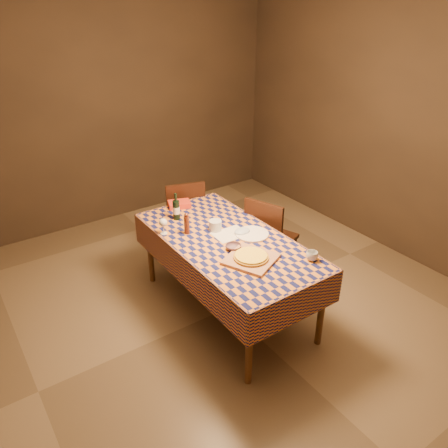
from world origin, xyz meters
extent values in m
plane|color=brown|center=(0.00, 0.00, 0.00)|extent=(5.00, 5.00, 0.00)
cube|color=#34271D|center=(0.00, 2.50, 1.35)|extent=(4.50, 0.10, 2.70)
cube|color=#34271D|center=(2.25, 0.00, 1.35)|extent=(0.10, 5.00, 2.70)
cylinder|color=brown|center=(-0.38, -0.83, 0.38)|extent=(0.06, 0.06, 0.75)
cylinder|color=brown|center=(0.38, -0.83, 0.38)|extent=(0.06, 0.06, 0.75)
cylinder|color=brown|center=(-0.38, 0.83, 0.38)|extent=(0.06, 0.06, 0.75)
cylinder|color=brown|center=(0.38, 0.83, 0.38)|extent=(0.06, 0.06, 0.75)
cube|color=brown|center=(0.00, 0.00, 0.74)|extent=(0.90, 1.80, 0.03)
cube|color=brown|center=(0.00, 0.00, 0.76)|extent=(0.92, 1.82, 0.02)
cube|color=brown|center=(0.00, -0.92, 0.62)|extent=(0.94, 0.01, 0.30)
cube|color=brown|center=(0.00, 0.92, 0.62)|extent=(0.94, 0.01, 0.30)
cube|color=brown|center=(-0.47, 0.00, 0.62)|extent=(0.01, 1.84, 0.30)
cube|color=brown|center=(0.47, 0.00, 0.62)|extent=(0.01, 1.84, 0.30)
cube|color=#AB7250|center=(-0.04, -0.39, 0.78)|extent=(0.49, 0.49, 0.02)
cylinder|color=#A26E1B|center=(-0.04, -0.39, 0.80)|extent=(0.32, 0.32, 0.02)
cylinder|color=yellow|center=(-0.04, -0.39, 0.82)|extent=(0.29, 0.29, 0.01)
cylinder|color=#532113|center=(-0.24, 0.29, 0.85)|extent=(0.05, 0.05, 0.17)
sphere|color=#532113|center=(-0.24, 0.29, 0.96)|extent=(0.04, 0.04, 0.04)
imported|color=#624552|center=(-0.06, -0.17, 0.79)|extent=(0.15, 0.15, 0.04)
cylinder|color=white|center=(-0.41, 0.41, 0.77)|extent=(0.08, 0.08, 0.00)
cylinder|color=white|center=(-0.41, 0.41, 0.81)|extent=(0.01, 0.01, 0.07)
sphere|color=white|center=(-0.41, 0.41, 0.88)|extent=(0.08, 0.08, 0.08)
ellipsoid|color=#430808|center=(-0.41, 0.41, 0.87)|extent=(0.05, 0.05, 0.03)
cylinder|color=black|center=(-0.17, 0.60, 0.86)|extent=(0.08, 0.08, 0.19)
cylinder|color=black|center=(-0.17, 0.60, 1.00)|extent=(0.03, 0.03, 0.08)
cylinder|color=#EEE5CB|center=(-0.17, 0.60, 0.86)|extent=(0.09, 0.09, 0.07)
cylinder|color=silver|center=(0.01, 0.20, 0.82)|extent=(0.15, 0.15, 0.10)
cube|color=red|center=(-0.02, 0.82, 0.80)|extent=(0.26, 0.22, 0.05)
cylinder|color=white|center=(0.23, -0.06, 0.78)|extent=(0.31, 0.31, 0.02)
imported|color=silver|center=(0.37, -0.67, 0.81)|extent=(0.11, 0.11, 0.08)
cube|color=silver|center=(0.07, 0.06, 0.77)|extent=(0.30, 0.24, 0.00)
ellipsoid|color=#ACC0DC|center=(0.17, 0.01, 0.79)|extent=(0.19, 0.17, 0.04)
cube|color=black|center=(0.20, 1.16, 0.45)|extent=(0.53, 0.53, 0.04)
cube|color=black|center=(0.14, 0.97, 0.70)|extent=(0.41, 0.16, 0.46)
cylinder|color=black|center=(0.43, 1.28, 0.21)|extent=(0.04, 0.04, 0.43)
cylinder|color=black|center=(0.08, 1.39, 0.21)|extent=(0.04, 0.04, 0.43)
cylinder|color=black|center=(0.32, 0.94, 0.21)|extent=(0.04, 0.04, 0.43)
cylinder|color=black|center=(-0.02, 1.04, 0.21)|extent=(0.04, 0.04, 0.43)
cube|color=black|center=(0.72, 0.21, 0.45)|extent=(0.54, 0.54, 0.04)
cube|color=black|center=(0.53, 0.14, 0.70)|extent=(0.18, 0.41, 0.46)
cylinder|color=black|center=(0.95, 0.11, 0.21)|extent=(0.04, 0.04, 0.43)
cylinder|color=black|center=(0.82, 0.44, 0.21)|extent=(0.04, 0.04, 0.43)
cylinder|color=black|center=(0.61, -0.02, 0.21)|extent=(0.04, 0.04, 0.43)
cylinder|color=black|center=(0.48, 0.32, 0.21)|extent=(0.04, 0.04, 0.43)
camera|label=1|loc=(-1.92, -2.73, 2.69)|focal=35.00mm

